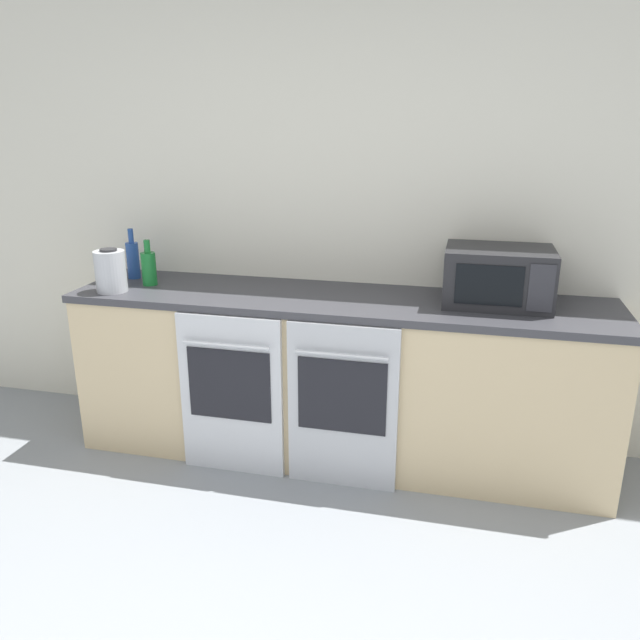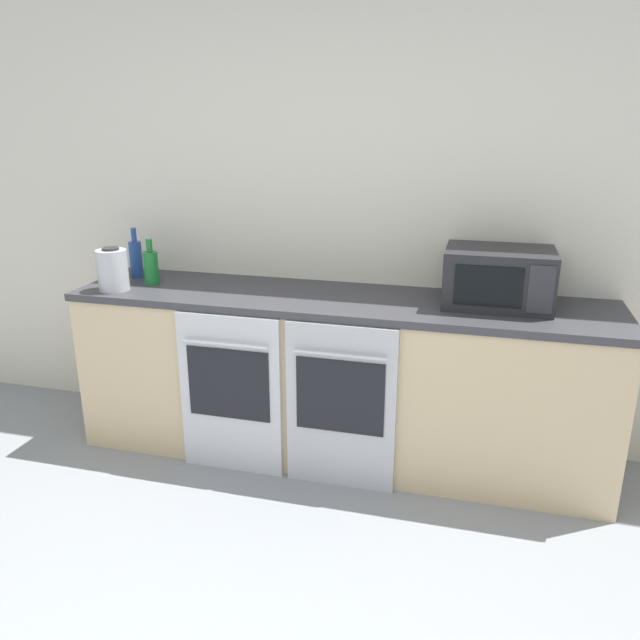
{
  "view_description": "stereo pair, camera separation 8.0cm",
  "coord_description": "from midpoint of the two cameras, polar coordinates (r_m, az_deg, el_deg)",
  "views": [
    {
      "loc": [
        0.65,
        -1.03,
        1.83
      ],
      "look_at": [
        -0.1,
        2.09,
        0.79
      ],
      "focal_mm": 35.0,
      "sensor_mm": 36.0,
      "label": 1
    },
    {
      "loc": [
        0.72,
        -1.01,
        1.83
      ],
      "look_at": [
        -0.1,
        2.09,
        0.79
      ],
      "focal_mm": 35.0,
      "sensor_mm": 36.0,
      "label": 2
    }
  ],
  "objects": [
    {
      "name": "oven_right",
      "position": [
        3.16,
        1.31,
        -7.92
      ],
      "size": [
        0.56,
        0.06,
        0.88
      ],
      "color": "#B7BABF",
      "rests_on": "ground_plane"
    },
    {
      "name": "counter_back",
      "position": [
        3.47,
        0.99,
        -5.2
      ],
      "size": [
        2.89,
        0.66,
        0.92
      ],
      "color": "#D1B789",
      "rests_on": "ground_plane"
    },
    {
      "name": "wall_back",
      "position": [
        3.57,
        2.29,
        9.46
      ],
      "size": [
        10.0,
        0.06,
        2.6
      ],
      "color": "silver",
      "rests_on": "ground_plane"
    },
    {
      "name": "bottle_blue",
      "position": [
        3.85,
        -17.31,
        5.35
      ],
      "size": [
        0.07,
        0.07,
        0.29
      ],
      "color": "#234793",
      "rests_on": "counter_back"
    },
    {
      "name": "kettle",
      "position": [
        3.58,
        -19.22,
        4.25
      ],
      "size": [
        0.17,
        0.17,
        0.24
      ],
      "color": "#B7BABF",
      "rests_on": "counter_back"
    },
    {
      "name": "oven_left",
      "position": [
        3.32,
        -8.84,
        -6.78
      ],
      "size": [
        0.56,
        0.06,
        0.88
      ],
      "color": "silver",
      "rests_on": "ground_plane"
    },
    {
      "name": "bottle_green",
      "position": [
        3.67,
        -15.99,
        4.65
      ],
      "size": [
        0.08,
        0.08,
        0.26
      ],
      "color": "#19722D",
      "rests_on": "counter_back"
    },
    {
      "name": "microwave",
      "position": [
        3.27,
        15.29,
        3.88
      ],
      "size": [
        0.53,
        0.39,
        0.29
      ],
      "color": "#232326",
      "rests_on": "counter_back"
    }
  ]
}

